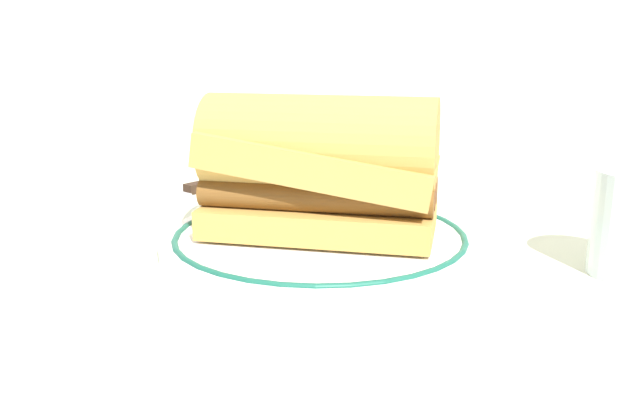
% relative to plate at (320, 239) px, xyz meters
% --- Properties ---
extents(ground_plane, '(1.50, 1.50, 0.00)m').
position_rel_plate_xyz_m(ground_plane, '(0.03, -0.01, -0.01)').
color(ground_plane, beige).
extents(plate, '(0.29, 0.29, 0.01)m').
position_rel_plate_xyz_m(plate, '(0.00, 0.00, 0.00)').
color(plate, white).
rests_on(plate, ground_plane).
extents(sausage_sandwich, '(0.22, 0.14, 0.13)m').
position_rel_plate_xyz_m(sausage_sandwich, '(0.00, 0.00, 0.07)').
color(sausage_sandwich, '#BE8F43').
rests_on(sausage_sandwich, plate).
extents(drinking_glass, '(0.07, 0.07, 0.09)m').
position_rel_plate_xyz_m(drinking_glass, '(0.26, -0.07, 0.03)').
color(drinking_glass, silver).
rests_on(drinking_glass, ground_plane).
extents(butter_knife, '(0.10, 0.12, 0.01)m').
position_rel_plate_xyz_m(butter_knife, '(-0.17, 0.20, -0.00)').
color(butter_knife, silver).
rests_on(butter_knife, ground_plane).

